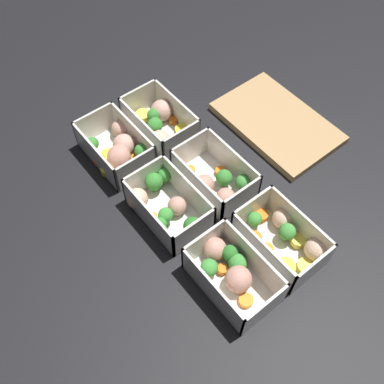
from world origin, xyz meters
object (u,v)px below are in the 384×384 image
container_near_center (165,204)px  container_far_right (286,239)px  container_near_right (230,271)px  container_near_left (119,148)px  container_far_center (217,181)px  container_far_left (160,124)px

container_near_center → container_far_right: 0.25m
container_near_right → container_near_left: bearing=179.8°
container_near_center → container_far_center: same height
container_near_center → container_far_left: size_ratio=1.02×
container_near_right → container_far_right: (0.02, 0.13, -0.00)m
container_far_center → container_far_right: same height
container_near_right → container_far_center: size_ratio=1.06×
container_near_left → container_far_right: size_ratio=0.98×
container_near_right → container_far_left: size_ratio=1.06×
container_near_center → container_near_right: (0.19, 0.01, 0.00)m
container_near_left → container_far_center: size_ratio=1.00×
container_near_left → container_far_right: same height
container_far_left → container_far_center: bearing=-0.4°
container_far_right → container_near_right: bearing=-97.3°
container_near_left → container_near_center: (0.18, -0.01, 0.00)m
container_near_left → container_near_right: same height
container_far_left → container_far_right: 0.39m
container_near_center → container_far_center: 0.12m
container_near_left → container_far_left: size_ratio=1.00×
container_near_right → container_far_left: bearing=163.0°
container_near_left → container_far_left: (-0.00, 0.11, 0.00)m
container_far_left → container_far_right: bearing=2.1°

